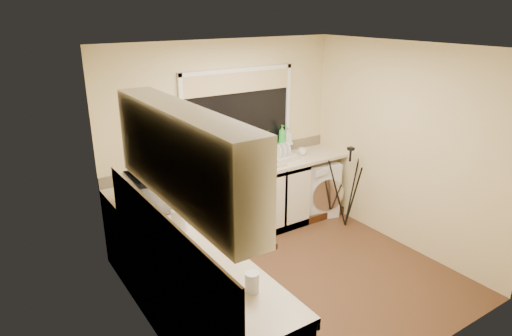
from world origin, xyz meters
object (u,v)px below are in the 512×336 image
(kettle, at_px, (179,221))
(plant_a, at_px, (202,149))
(soap_bottle_green, at_px, (282,134))
(cup_back, at_px, (302,152))
(laptop, at_px, (204,173))
(plant_d, at_px, (261,139))
(plant_c, at_px, (241,144))
(soap_bottle_clear, at_px, (288,135))
(cup_left, at_px, (206,266))
(plant_b, at_px, (221,146))
(steel_jar, at_px, (177,240))
(dish_rack, at_px, (283,158))
(microwave, at_px, (152,191))
(washing_machine, at_px, (314,187))
(tripod, at_px, (348,187))
(glass_jug, at_px, (252,282))

(kettle, bearing_deg, plant_a, 55.39)
(soap_bottle_green, distance_m, cup_back, 0.36)
(laptop, height_order, plant_d, plant_d)
(plant_c, bearing_deg, cup_back, -11.24)
(soap_bottle_green, xyz_separation_m, soap_bottle_clear, (0.11, 0.02, -0.03))
(laptop, bearing_deg, cup_left, -111.66)
(laptop, height_order, kettle, laptop)
(plant_b, bearing_deg, steel_jar, -130.01)
(dish_rack, relative_size, cup_back, 3.20)
(microwave, xyz_separation_m, soap_bottle_green, (2.10, 0.64, 0.12))
(laptop, xyz_separation_m, plant_c, (0.65, 0.22, 0.20))
(washing_machine, xyz_separation_m, plant_c, (-1.08, 0.21, 0.76))
(washing_machine, distance_m, steel_jar, 3.02)
(dish_rack, relative_size, plant_b, 1.42)
(microwave, bearing_deg, kettle, -176.79)
(soap_bottle_clear, bearing_deg, plant_b, -178.54)
(kettle, xyz_separation_m, soap_bottle_clear, (2.20, 1.30, 0.16))
(soap_bottle_clear, bearing_deg, washing_machine, -36.51)
(washing_machine, distance_m, microwave, 2.65)
(washing_machine, height_order, plant_a, plant_a)
(tripod, bearing_deg, laptop, 144.79)
(washing_machine, height_order, soap_bottle_green, soap_bottle_green)
(dish_rack, distance_m, plant_b, 0.87)
(steel_jar, relative_size, soap_bottle_clear, 0.54)
(plant_c, distance_m, soap_bottle_green, 0.65)
(laptop, height_order, plant_a, plant_a)
(kettle, distance_m, soap_bottle_green, 2.46)
(dish_rack, xyz_separation_m, cup_back, (0.35, 0.02, 0.02))
(dish_rack, distance_m, steel_jar, 2.49)
(soap_bottle_green, bearing_deg, washing_machine, -26.80)
(plant_c, relative_size, cup_back, 1.81)
(plant_a, bearing_deg, dish_rack, -9.88)
(dish_rack, bearing_deg, steel_jar, -155.33)
(kettle, height_order, plant_c, plant_c)
(laptop, xyz_separation_m, glass_jug, (-0.75, -2.18, 0.01))
(laptop, distance_m, plant_d, 1.02)
(washing_machine, xyz_separation_m, plant_a, (-1.64, 0.21, 0.79))
(plant_d, distance_m, soap_bottle_green, 0.34)
(glass_jug, height_order, cup_back, glass_jug)
(kettle, bearing_deg, soap_bottle_clear, 30.60)
(tripod, xyz_separation_m, soap_bottle_clear, (-0.41, 0.80, 0.60))
(steel_jar, bearing_deg, tripod, 15.42)
(microwave, relative_size, soap_bottle_green, 2.23)
(kettle, height_order, dish_rack, kettle)
(laptop, xyz_separation_m, kettle, (-0.79, -1.06, 0.04))
(washing_machine, bearing_deg, cup_left, -129.90)
(kettle, distance_m, cup_back, 2.56)
(washing_machine, xyz_separation_m, microwave, (-2.53, -0.43, 0.67))
(glass_jug, relative_size, plant_b, 0.55)
(plant_d, relative_size, soap_bottle_clear, 1.13)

